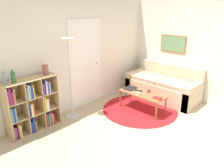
% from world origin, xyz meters
% --- Properties ---
extents(ground_plane, '(14.00, 14.00, 0.00)m').
position_xyz_m(ground_plane, '(0.00, 0.00, 0.00)').
color(ground_plane, tan).
extents(wall_back, '(7.39, 0.11, 2.60)m').
position_xyz_m(wall_back, '(0.01, 2.47, 1.29)').
color(wall_back, silver).
rests_on(wall_back, ground_plane).
extents(wall_right, '(0.08, 5.45, 2.60)m').
position_xyz_m(wall_right, '(2.22, 1.22, 1.30)').
color(wall_right, silver).
rests_on(wall_right, ground_plane).
extents(rug, '(1.77, 1.77, 0.01)m').
position_xyz_m(rug, '(0.78, 1.26, 0.00)').
color(rug, '#B2191E').
rests_on(rug, ground_plane).
extents(bookshelf, '(1.00, 0.34, 1.06)m').
position_xyz_m(bookshelf, '(-1.40, 2.26, 0.52)').
color(bookshelf, tan).
rests_on(bookshelf, ground_plane).
extents(floor_lamp, '(0.31, 0.31, 1.74)m').
position_xyz_m(floor_lamp, '(-0.54, 2.13, 1.31)').
color(floor_lamp, '#B7B7BC').
rests_on(floor_lamp, ground_plane).
extents(couch, '(0.85, 1.85, 0.87)m').
position_xyz_m(couch, '(1.81, 1.26, 0.30)').
color(couch, '#CCB793').
rests_on(couch, ground_plane).
extents(coffee_table, '(0.46, 1.10, 0.43)m').
position_xyz_m(coffee_table, '(0.78, 1.21, 0.39)').
color(coffee_table, brown).
rests_on(coffee_table, ground_plane).
extents(laptop, '(0.32, 0.27, 0.02)m').
position_xyz_m(laptop, '(0.82, 1.59, 0.44)').
color(laptop, black).
rests_on(laptop, coffee_table).
extents(bowl, '(0.11, 0.11, 0.05)m').
position_xyz_m(bowl, '(0.64, 1.23, 0.46)').
color(bowl, silver).
rests_on(bowl, coffee_table).
extents(book_stack_on_table, '(0.12, 0.18, 0.04)m').
position_xyz_m(book_stack_on_table, '(0.72, 0.77, 0.45)').
color(book_stack_on_table, orange).
rests_on(book_stack_on_table, coffee_table).
extents(cup, '(0.07, 0.07, 0.08)m').
position_xyz_m(cup, '(0.91, 1.13, 0.47)').
color(cup, '#A33D33').
rests_on(cup, coffee_table).
extents(remote, '(0.10, 0.17, 0.02)m').
position_xyz_m(remote, '(0.82, 1.35, 0.44)').
color(remote, black).
rests_on(remote, coffee_table).
extents(bottle_left, '(0.06, 0.06, 0.24)m').
position_xyz_m(bottle_left, '(-1.78, 2.28, 1.16)').
color(bottle_left, '#6B93A3').
rests_on(bottle_left, bookshelf).
extents(bottle_middle, '(0.07, 0.07, 0.23)m').
position_xyz_m(bottle_middle, '(-1.65, 2.24, 1.16)').
color(bottle_middle, '#236633').
rests_on(bottle_middle, bookshelf).
extents(vase_on_shelf, '(0.11, 0.11, 0.19)m').
position_xyz_m(vase_on_shelf, '(-1.01, 2.26, 1.16)').
color(vase_on_shelf, '#934C47').
rests_on(vase_on_shelf, bookshelf).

